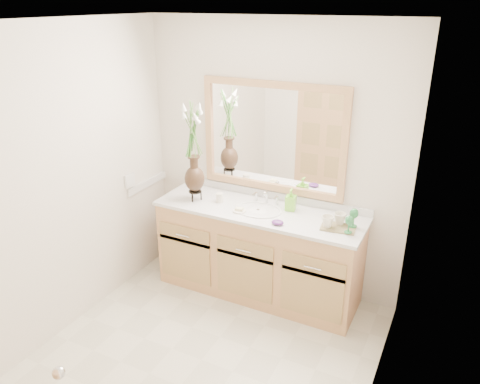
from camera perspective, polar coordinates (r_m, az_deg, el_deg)
The scene contains 21 objects.
floor at distance 3.75m, azimuth -4.72°, elevation -19.73°, with size 2.60×2.60×0.00m, color beige.
ceiling at distance 2.78m, azimuth -6.38°, elevation 19.98°, with size 2.40×2.60×0.02m, color white.
wall_back at distance 4.15m, azimuth 4.05°, elevation 3.97°, with size 2.40×0.02×2.40m, color silver.
wall_front at distance 2.25m, azimuth -23.74°, elevation -15.52°, with size 2.40×0.02×2.40m, color silver.
wall_left at distance 3.81m, azimuth -20.97°, elevation 0.73°, with size 0.02×2.60×2.40m, color silver.
wall_right at distance 2.70m, azimuth 16.98°, elevation -7.73°, with size 0.02×2.60×2.40m, color silver.
vanity at distance 4.24m, azimuth 2.24°, elevation -7.43°, with size 1.80×0.55×0.80m.
counter at distance 4.05m, azimuth 2.33°, elevation -2.34°, with size 1.84×0.57×0.03m, color silver.
sink at distance 4.05m, azimuth 2.22°, elevation -2.94°, with size 0.38×0.34×0.23m.
mirror at distance 4.07m, azimuth 4.00°, elevation 6.62°, with size 1.32×0.04×0.97m.
switch_plate at distance 4.38m, azimuth -13.29°, elevation 1.37°, with size 0.02×0.12×0.12m, color white.
flower_vase at distance 4.06m, azimuth -5.76°, elevation 6.62°, with size 0.21×0.21×0.86m.
tumbler at distance 4.18m, azimuth -2.51°, elevation -0.69°, with size 0.06×0.06×0.08m, color silver.
soap_dish at distance 4.00m, azimuth -0.09°, elevation -2.26°, with size 0.11×0.11×0.04m.
soap_bottle at distance 4.02m, azimuth 6.21°, elevation -1.05°, with size 0.08×0.08×0.17m, color #7CDE34.
purple_dish at distance 3.79m, azimuth 4.60°, elevation -3.71°, with size 0.10×0.08×0.04m, color #522369.
tray at distance 3.80m, azimuth 11.88°, elevation -4.27°, with size 0.27×0.18×0.01m, color brown.
mug_left at distance 3.76m, azimuth 10.63°, elevation -3.51°, with size 0.10×0.09×0.10m, color silver.
mug_right at distance 3.83m, azimuth 12.10°, elevation -3.14°, with size 0.10×0.09×0.10m, color silver.
goblet_front at distance 3.68m, azimuth 13.16°, elevation -3.48°, with size 0.06×0.06×0.14m.
goblet_back at distance 3.78m, azimuth 13.73°, elevation -2.68°, with size 0.07×0.07×0.16m.
Camera 1 is at (1.50, -2.34, 2.52)m, focal length 35.00 mm.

